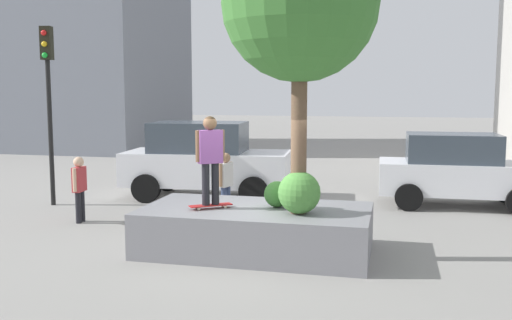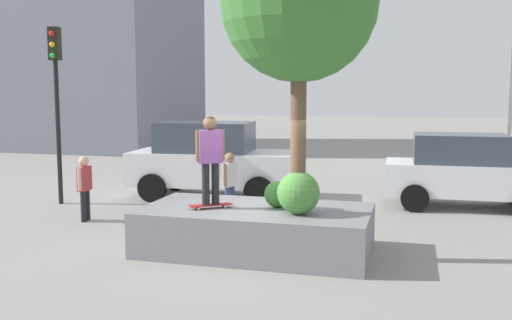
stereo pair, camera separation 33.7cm
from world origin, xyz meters
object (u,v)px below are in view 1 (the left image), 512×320
object	(u,v)px
skateboarder	(210,154)
sedan_parked	(457,170)
skateboard	(211,206)
pedestrian_crossing	(226,180)
traffic_light_median	(48,85)
police_car	(205,160)
passerby_with_bag	(79,185)
planter_ledge	(256,230)
plaza_tree	(300,5)

from	to	relation	value
skateboarder	sedan_parked	distance (m)	7.53
skateboard	pedestrian_crossing	size ratio (longest dim) A/B	0.50
skateboarder	traffic_light_median	xyz separation A→B (m)	(-5.48, 3.33, 1.31)
police_car	pedestrian_crossing	bearing A→B (deg)	-60.26
pedestrian_crossing	passerby_with_bag	world-z (taller)	pedestrian_crossing
planter_ledge	sedan_parked	xyz separation A→B (m)	(4.09, 5.39, 0.55)
skateboard	passerby_with_bag	world-z (taller)	passerby_with_bag
planter_ledge	skateboarder	distance (m)	1.66
sedan_parked	plaza_tree	bearing A→B (deg)	-119.95
traffic_light_median	pedestrian_crossing	xyz separation A→B (m)	(4.86, -0.28, -2.27)
skateboarder	pedestrian_crossing	distance (m)	3.26
plaza_tree	skateboarder	bearing A→B (deg)	179.82
planter_ledge	skateboard	size ratio (longest dim) A/B	5.48
skateboard	sedan_parked	world-z (taller)	sedan_parked
skateboard	sedan_parked	size ratio (longest dim) A/B	0.19
traffic_light_median	skateboarder	bearing A→B (deg)	-31.32
police_car	pedestrian_crossing	distance (m)	2.58
police_car	traffic_light_median	distance (m)	4.58
plaza_tree	planter_ledge	bearing A→B (deg)	162.74
passerby_with_bag	planter_ledge	bearing A→B (deg)	-17.47
traffic_light_median	pedestrian_crossing	size ratio (longest dim) A/B	3.02
skateboarder	passerby_with_bag	bearing A→B (deg)	155.67
skateboard	traffic_light_median	size ratio (longest dim) A/B	0.17
skateboarder	sedan_parked	size ratio (longest dim) A/B	0.40
planter_ledge	traffic_light_median	distance (m)	7.51
traffic_light_median	pedestrian_crossing	bearing A→B (deg)	-3.25
planter_ledge	pedestrian_crossing	bearing A→B (deg)	116.93
sedan_parked	skateboard	bearing A→B (deg)	-130.93
sedan_parked	traffic_light_median	world-z (taller)	traffic_light_median
plaza_tree	passerby_with_bag	distance (m)	6.64
skateboarder	traffic_light_median	bearing A→B (deg)	148.68
passerby_with_bag	skateboard	bearing A→B (deg)	-24.33
police_car	passerby_with_bag	xyz separation A→B (m)	(-1.79, -3.62, -0.21)
traffic_light_median	planter_ledge	bearing A→B (deg)	-26.11
pedestrian_crossing	skateboarder	bearing A→B (deg)	-78.50
planter_ledge	police_car	bearing A→B (deg)	118.20
skateboard	skateboarder	size ratio (longest dim) A/B	0.47
traffic_light_median	pedestrian_crossing	world-z (taller)	traffic_light_median
plaza_tree	traffic_light_median	xyz separation A→B (m)	(-7.12, 3.34, -1.31)
skateboarder	police_car	world-z (taller)	skateboarder
skateboard	pedestrian_crossing	bearing A→B (deg)	101.50
planter_ledge	pedestrian_crossing	distance (m)	3.18
police_car	pedestrian_crossing	world-z (taller)	police_car
planter_ledge	traffic_light_median	xyz separation A→B (m)	(-6.28, 3.08, 2.75)
skateboard	police_car	distance (m)	5.63
planter_ledge	passerby_with_bag	bearing A→B (deg)	162.53
police_car	traffic_light_median	xyz separation A→B (m)	(-3.58, -1.96, 2.08)
police_car	traffic_light_median	world-z (taller)	traffic_light_median
planter_ledge	passerby_with_bag	world-z (taller)	passerby_with_bag
police_car	plaza_tree	bearing A→B (deg)	-56.26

